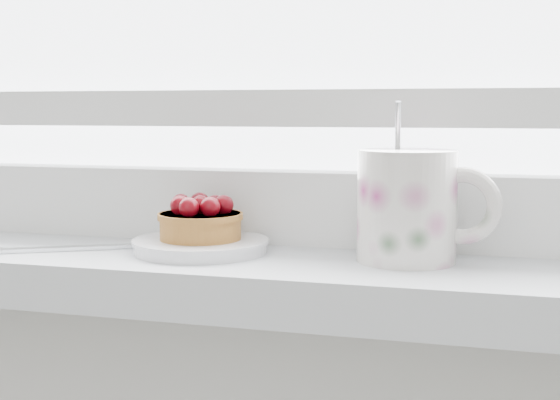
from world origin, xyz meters
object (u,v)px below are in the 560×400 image
(raspberry_tart, at_px, (200,220))
(floral_mug, at_px, (411,204))
(saucer, at_px, (201,246))
(fork, at_px, (98,247))

(raspberry_tart, height_order, floral_mug, floral_mug)
(raspberry_tart, xyz_separation_m, floral_mug, (0.19, 0.01, 0.02))
(saucer, height_order, raspberry_tart, raspberry_tart)
(fork, bearing_deg, saucer, 7.41)
(saucer, height_order, fork, saucer)
(saucer, xyz_separation_m, fork, (-0.10, -0.01, -0.00))
(saucer, xyz_separation_m, raspberry_tart, (-0.00, -0.00, 0.02))
(floral_mug, bearing_deg, raspberry_tart, -177.35)
(raspberry_tart, bearing_deg, floral_mug, 2.65)
(saucer, relative_size, raspberry_tart, 1.61)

